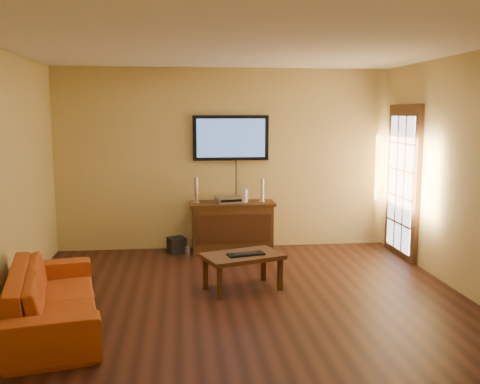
{
  "coord_description": "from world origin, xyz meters",
  "views": [
    {
      "loc": [
        -0.65,
        -5.49,
        2.03
      ],
      "look_at": [
        0.04,
        0.8,
        1.1
      ],
      "focal_mm": 40.0,
      "sensor_mm": 36.0,
      "label": 1
    }
  ],
  "objects": [
    {
      "name": "ground_plane",
      "position": [
        0.0,
        0.0,
        0.0
      ],
      "size": [
        5.0,
        5.0,
        0.0
      ],
      "primitive_type": "plane",
      "color": "black",
      "rests_on": "ground"
    },
    {
      "name": "room_walls",
      "position": [
        0.0,
        0.62,
        1.69
      ],
      "size": [
        5.0,
        5.0,
        5.0
      ],
      "color": "tan",
      "rests_on": "ground"
    },
    {
      "name": "french_door",
      "position": [
        2.46,
        1.7,
        1.05
      ],
      "size": [
        0.07,
        1.02,
        2.22
      ],
      "color": "#3A200D",
      "rests_on": "ground"
    },
    {
      "name": "media_console",
      "position": [
        0.09,
        2.25,
        0.37
      ],
      "size": [
        1.25,
        0.48,
        0.73
      ],
      "color": "#3A200D",
      "rests_on": "ground"
    },
    {
      "name": "television",
      "position": [
        0.09,
        2.45,
        1.67
      ],
      "size": [
        1.13,
        0.08,
        0.67
      ],
      "color": "black",
      "rests_on": "ground"
    },
    {
      "name": "coffee_table",
      "position": [
        0.04,
        0.47,
        0.36
      ],
      "size": [
        1.01,
        0.79,
        0.42
      ],
      "color": "#3A200D",
      "rests_on": "ground"
    },
    {
      "name": "sofa",
      "position": [
        -1.89,
        -0.41,
        0.39
      ],
      "size": [
        0.97,
        2.06,
        0.78
      ],
      "primitive_type": "imported",
      "rotation": [
        0.0,
        0.0,
        1.78
      ],
      "color": "#B84914",
      "rests_on": "ground"
    },
    {
      "name": "speaker_left",
      "position": [
        -0.44,
        2.29,
        0.91
      ],
      "size": [
        0.1,
        0.1,
        0.38
      ],
      "color": "silver",
      "rests_on": "media_console"
    },
    {
      "name": "speaker_right",
      "position": [
        0.54,
        2.26,
        0.89
      ],
      "size": [
        0.09,
        0.09,
        0.34
      ],
      "color": "silver",
      "rests_on": "media_console"
    },
    {
      "name": "av_receiver",
      "position": [
        0.04,
        2.27,
        0.77
      ],
      "size": [
        0.42,
        0.33,
        0.08
      ],
      "primitive_type": "cube",
      "rotation": [
        0.0,
        0.0,
        0.2
      ],
      "color": "silver",
      "rests_on": "media_console"
    },
    {
      "name": "game_console",
      "position": [
        0.28,
        2.23,
        0.83
      ],
      "size": [
        0.09,
        0.15,
        0.2
      ],
      "primitive_type": "cube",
      "rotation": [
        0.0,
        0.0,
        -0.41
      ],
      "color": "white",
      "rests_on": "media_console"
    },
    {
      "name": "subwoofer",
      "position": [
        -0.74,
        2.21,
        0.12
      ],
      "size": [
        0.3,
        0.3,
        0.23
      ],
      "primitive_type": "cube",
      "rotation": [
        0.0,
        0.0,
        0.37
      ],
      "color": "black",
      "rests_on": "ground"
    },
    {
      "name": "bottle",
      "position": [
        -0.58,
        1.85,
        0.09
      ],
      "size": [
        0.07,
        0.07,
        0.2
      ],
      "color": "white",
      "rests_on": "ground"
    },
    {
      "name": "keyboard",
      "position": [
        0.07,
        0.43,
        0.43
      ],
      "size": [
        0.45,
        0.25,
        0.03
      ],
      "color": "black",
      "rests_on": "coffee_table"
    }
  ]
}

